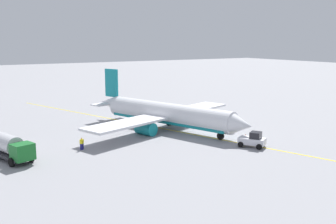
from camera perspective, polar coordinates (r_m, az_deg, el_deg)
name	(u,v)px	position (r m, az deg, el deg)	size (l,w,h in m)	color
ground_plane	(168,130)	(65.64, 0.00, -2.58)	(400.00, 400.00, 0.00)	#939399
airplane	(166,114)	(65.45, -0.35, -0.32)	(31.71, 31.54, 9.50)	white
fuel_tanker	(8,146)	(53.07, -22.26, -4.60)	(9.78, 5.17, 3.15)	#2D2D33
pushback_tug	(253,140)	(56.14, 12.24, -4.00)	(4.11, 3.73, 2.20)	silver
refueling_worker	(82,144)	(54.88, -12.44, -4.54)	(0.62, 0.63, 1.71)	navy
safety_cone_nose	(245,136)	(61.56, 11.21, -3.39)	(0.50, 0.50, 0.56)	#F2590F
taxi_line_marking	(168,130)	(65.64, 0.00, -2.57)	(88.59, 0.30, 0.01)	yellow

